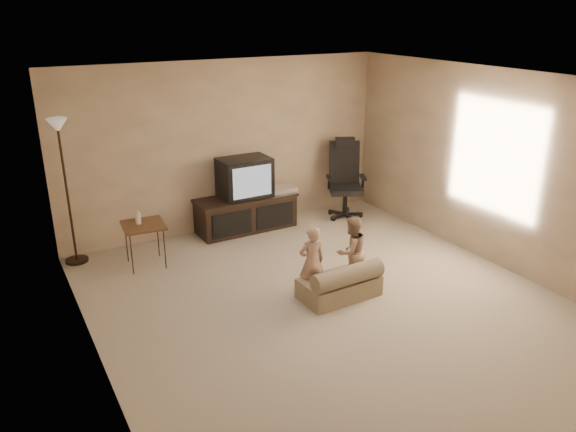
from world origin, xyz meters
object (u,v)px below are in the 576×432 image
tv_stand (246,200)px  toddler_right (351,251)px  toddler_left (312,262)px  child_sofa (341,284)px  floor_lamp (62,160)px  office_chair (345,189)px  side_table (143,225)px

tv_stand → toddler_right: (0.34, -2.24, -0.03)m
toddler_left → child_sofa: bearing=148.5°
child_sofa → floor_lamp: bearing=132.6°
tv_stand → child_sofa: 2.50m
tv_stand → toddler_left: 2.28m
office_chair → side_table: (-3.32, -0.26, 0.11)m
toddler_right → tv_stand: bearing=-86.9°
tv_stand → toddler_left: (-0.23, -2.26, -0.03)m
child_sofa → office_chair: bearing=52.7°
tv_stand → side_table: size_ratio=2.01×
side_table → child_sofa: bearing=-48.9°
toddler_left → office_chair: bearing=-125.1°
side_table → child_sofa: size_ratio=0.84×
office_chair → toddler_right: size_ratio=1.44×
side_table → toddler_right: 2.68m
tv_stand → child_sofa: tv_stand is taller
child_sofa → tv_stand: bearing=88.9°
side_table → toddler_right: bearing=-40.6°
office_chair → toddler_left: office_chair is taller
office_chair → side_table: size_ratio=1.61×
floor_lamp → toddler_left: size_ratio=2.20×
toddler_left → toddler_right: bearing=-170.3°
floor_lamp → toddler_left: (2.24, -2.32, -0.96)m
office_chair → floor_lamp: 4.21m
child_sofa → toddler_left: size_ratio=1.07×
office_chair → child_sofa: bearing=-99.2°
side_table → floor_lamp: 1.28m
child_sofa → toddler_right: 0.46m
toddler_left → floor_lamp: bearing=-38.6°
side_table → toddler_left: size_ratio=0.90×
office_chair → floor_lamp: (-4.10, 0.30, 0.95)m
tv_stand → side_table: bearing=-164.1°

